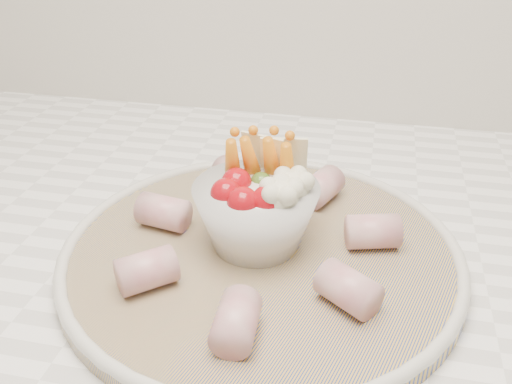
# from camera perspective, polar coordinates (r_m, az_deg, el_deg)

# --- Properties ---
(serving_platter) EXTENTS (0.47, 0.47, 0.02)m
(serving_platter) POSITION_cam_1_polar(r_m,az_deg,el_deg) (0.55, 0.53, -6.11)
(serving_platter) COLOR navy
(serving_platter) RESTS_ON kitchen_counter
(veggie_bowl) EXTENTS (0.12, 0.12, 0.10)m
(veggie_bowl) POSITION_cam_1_polar(r_m,az_deg,el_deg) (0.54, 0.13, -1.60)
(veggie_bowl) COLOR silver
(veggie_bowl) RESTS_ON serving_platter
(cured_meat_rolls) EXTENTS (0.26, 0.28, 0.03)m
(cured_meat_rolls) POSITION_cam_1_polar(r_m,az_deg,el_deg) (0.54, 0.42, -4.29)
(cured_meat_rolls) COLOR #BC5666
(cured_meat_rolls) RESTS_ON serving_platter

